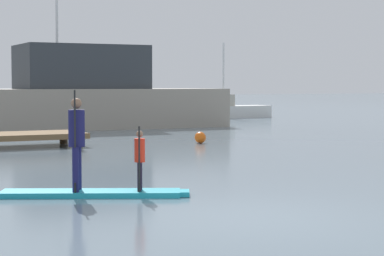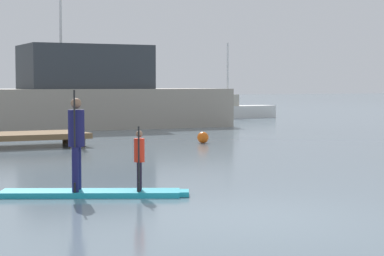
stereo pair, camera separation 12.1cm
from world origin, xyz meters
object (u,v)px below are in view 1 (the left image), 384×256
paddler_adult (77,138)px  paddler_child_solo (140,157)px  paddleboard_near (95,193)px  mooring_buoy_mid (200,138)px  fishing_boat_white_large (76,98)px  fishing_boat_green_midground (226,110)px

paddler_adult → paddler_child_solo: (1.03, -0.51, -0.36)m
paddleboard_near → paddler_adult: 1.07m
mooring_buoy_mid → fishing_boat_white_large: bearing=95.6°
paddler_child_solo → mooring_buoy_mid: paddler_child_solo is taller
paddler_adult → mooring_buoy_mid: size_ratio=4.64×
mooring_buoy_mid → paddler_adult: bearing=-128.4°
fishing_boat_green_midground → paddleboard_near: bearing=-124.2°
paddler_adult → fishing_boat_green_midground: size_ratio=0.33×
paddleboard_near → paddler_child_solo: paddler_child_solo is taller
paddler_child_solo → fishing_boat_white_large: size_ratio=0.08×
mooring_buoy_mid → paddler_child_solo: bearing=-123.1°
paddleboard_near → paddler_child_solo: size_ratio=2.82×
paddler_child_solo → fishing_boat_white_large: fishing_boat_white_large is taller
paddler_child_solo → fishing_boat_green_midground: 31.58m
fishing_boat_green_midground → paddler_child_solo: bearing=-122.8°
paddler_adult → fishing_boat_white_large: bearing=71.7°
paddler_adult → fishing_boat_green_midground: (18.12, 26.05, -0.58)m
paddleboard_near → fishing_boat_green_midground: fishing_boat_green_midground is taller
paddleboard_near → paddler_adult: (-0.29, 0.13, 1.02)m
paddleboard_near → mooring_buoy_mid: mooring_buoy_mid is taller
paddler_child_solo → mooring_buoy_mid: 12.23m
paddleboard_near → paddler_adult: size_ratio=1.82×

